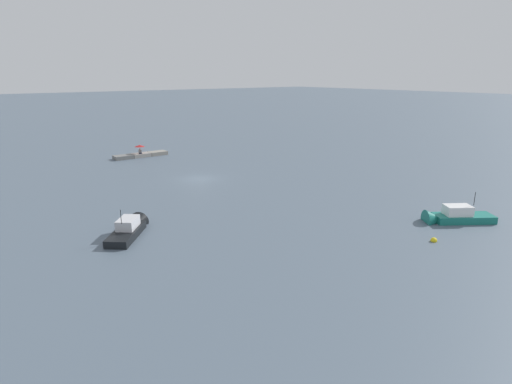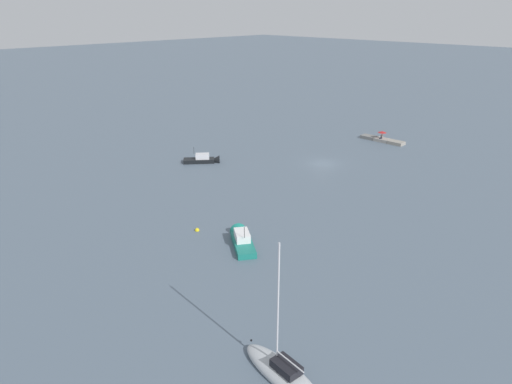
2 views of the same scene
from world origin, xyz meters
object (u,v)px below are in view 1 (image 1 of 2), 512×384
Objects in this scene: motorboat_teal_mid at (453,218)px; mooring_buoy_near at (434,240)px; person_seated_grey_left at (140,152)px; motorboat_black_near at (130,229)px; umbrella_open_red at (140,146)px.

mooring_buoy_near is (5.15, 1.40, -0.25)m from motorboat_teal_mid.
motorboat_black_near is (12.78, 28.53, -0.47)m from person_seated_grey_left.
motorboat_black_near reaches higher than umbrella_open_red.
person_seated_grey_left reaches higher than mooring_buoy_near.
motorboat_black_near is at bearing 92.64° from motorboat_teal_mid.
umbrella_open_red is 43.82m from mooring_buoy_near.
umbrella_open_red is at bearing -94.58° from person_seated_grey_left.
motorboat_black_near is 11.27× the size of mooring_buoy_near.
motorboat_black_near is 22.58m from mooring_buoy_near.
motorboat_teal_mid is (-9.22, 42.21, -1.33)m from umbrella_open_red.
motorboat_teal_mid is 5.34m from mooring_buoy_near.
motorboat_teal_mid is at bearing -164.82° from mooring_buoy_near.
umbrella_open_red is 3.20× the size of mooring_buoy_near.
motorboat_black_near is (12.79, 28.59, -1.34)m from umbrella_open_red.
mooring_buoy_near is (-16.86, 15.02, -0.24)m from motorboat_black_near.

